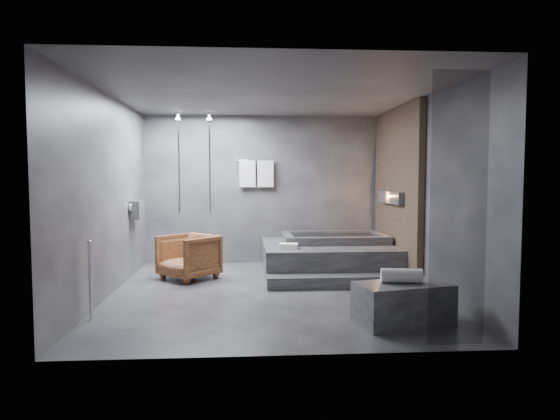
{
  "coord_description": "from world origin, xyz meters",
  "views": [
    {
      "loc": [
        -0.35,
        -7.01,
        1.67
      ],
      "look_at": [
        0.15,
        0.3,
        1.16
      ],
      "focal_mm": 32.0,
      "sensor_mm": 36.0,
      "label": 1
    }
  ],
  "objects": [
    {
      "name": "driftwood_chair",
      "position": [
        -1.28,
        1.03,
        0.36
      ],
      "size": [
        1.11,
        1.11,
        0.72
      ],
      "primitive_type": "imported",
      "rotation": [
        0.0,
        0.0,
        -0.78
      ],
      "color": "#442411",
      "rests_on": "ground"
    },
    {
      "name": "tub_step",
      "position": [
        1.05,
        0.27,
        0.09
      ],
      "size": [
        2.2,
        0.36,
        0.18
      ],
      "primitive_type": "cube",
      "color": "#2D2D30",
      "rests_on": "ground"
    },
    {
      "name": "tub_deck",
      "position": [
        1.05,
        1.45,
        0.25
      ],
      "size": [
        2.2,
        2.0,
        0.5
      ],
      "primitive_type": "cube",
      "color": "#2D2D30",
      "rests_on": "ground"
    },
    {
      "name": "room",
      "position": [
        0.4,
        0.24,
        1.73
      ],
      "size": [
        5.0,
        5.04,
        2.82
      ],
      "color": "#29292B",
      "rests_on": "ground"
    },
    {
      "name": "deck_towel",
      "position": [
        0.33,
        0.89,
        0.54
      ],
      "size": [
        0.33,
        0.26,
        0.08
      ],
      "primitive_type": "cube",
      "rotation": [
        0.0,
        0.0,
        -0.16
      ],
      "color": "white",
      "rests_on": "tub_deck"
    },
    {
      "name": "rolled_towel",
      "position": [
        1.39,
        -1.59,
        0.55
      ],
      "size": [
        0.48,
        0.24,
        0.16
      ],
      "primitive_type": "cylinder",
      "rotation": [
        0.0,
        1.57,
        -0.18
      ],
      "color": "white",
      "rests_on": "concrete_bench"
    },
    {
      "name": "concrete_bench",
      "position": [
        1.41,
        -1.61,
        0.23
      ],
      "size": [
        1.13,
        0.78,
        0.46
      ],
      "primitive_type": "cube",
      "rotation": [
        0.0,
        0.0,
        0.23
      ],
      "color": "#343436",
      "rests_on": "ground"
    }
  ]
}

